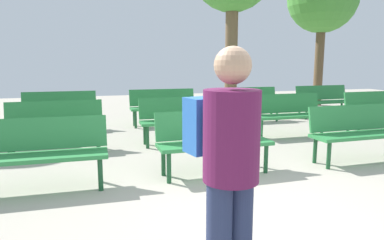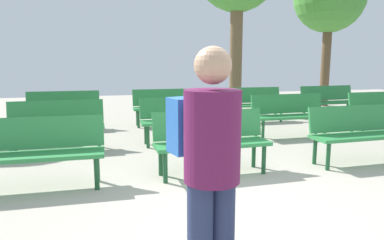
% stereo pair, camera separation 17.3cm
% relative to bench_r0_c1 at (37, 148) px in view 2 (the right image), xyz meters
% --- Properties ---
extents(ground_plane, '(26.66, 26.66, 0.00)m').
position_rel_bench_r0_c1_xyz_m(ground_plane, '(2.29, -1.56, -0.50)').
color(ground_plane, '#B2A899').
extents(bench_r0_c1, '(1.61, 0.50, 0.87)m').
position_rel_bench_r0_c1_xyz_m(bench_r0_c1, '(0.00, 0.00, 0.00)').
color(bench_r0_c1, '#2D8442').
rests_on(bench_r0_c1, ground_plane).
extents(bench_r0_c2, '(1.61, 0.52, 0.87)m').
position_rel_bench_r0_c1_xyz_m(bench_r0_c2, '(2.25, 0.04, 0.00)').
color(bench_r0_c2, '#2D8442').
rests_on(bench_r0_c2, ground_plane).
extents(bench_r0_c3, '(1.61, 0.52, 0.87)m').
position_rel_bench_r0_c1_xyz_m(bench_r0_c3, '(4.61, -0.01, 0.00)').
color(bench_r0_c3, '#2D8442').
rests_on(bench_r0_c3, ground_plane).
extents(bench_r1_c1, '(1.61, 0.52, 0.87)m').
position_rel_bench_r0_c1_xyz_m(bench_r1_c1, '(0.01, 1.90, 0.00)').
color(bench_r1_c1, '#2D8442').
rests_on(bench_r1_c1, ground_plane).
extents(bench_r1_c2, '(1.60, 0.49, 0.87)m').
position_rel_bench_r0_c1_xyz_m(bench_r1_c2, '(2.27, 1.92, 0.00)').
color(bench_r1_c2, '#2D8442').
rests_on(bench_r1_c2, ground_plane).
extents(bench_r1_c3, '(1.60, 0.48, 0.87)m').
position_rel_bench_r0_c1_xyz_m(bench_r1_c3, '(4.55, 1.96, 0.00)').
color(bench_r1_c3, '#2D8442').
rests_on(bench_r1_c3, ground_plane).
extents(bench_r1_c4, '(1.61, 0.52, 0.87)m').
position_rel_bench_r0_c1_xyz_m(bench_r1_c4, '(6.83, 1.94, 0.00)').
color(bench_r1_c4, '#2D8442').
rests_on(bench_r1_c4, ground_plane).
extents(bench_r2_c1, '(1.60, 0.49, 0.87)m').
position_rel_bench_r0_c1_xyz_m(bench_r2_c1, '(-0.08, 3.88, 0.00)').
color(bench_r2_c1, '#2D8442').
rests_on(bench_r2_c1, ground_plane).
extents(bench_r2_c2, '(1.61, 0.50, 0.87)m').
position_rel_bench_r0_c1_xyz_m(bench_r2_c2, '(2.30, 3.89, 0.00)').
color(bench_r2_c2, '#2D8442').
rests_on(bench_r2_c2, ground_plane).
extents(bench_r2_c3, '(1.61, 0.52, 0.87)m').
position_rel_bench_r0_c1_xyz_m(bench_r2_c3, '(4.56, 3.87, 0.00)').
color(bench_r2_c3, '#2D8442').
rests_on(bench_r2_c3, ground_plane).
extents(bench_r2_c4, '(1.61, 0.52, 0.87)m').
position_rel_bench_r0_c1_xyz_m(bench_r2_c4, '(6.86, 3.92, 0.00)').
color(bench_r2_c4, '#2D8442').
rests_on(bench_r2_c4, ground_plane).
extents(visitor_with_backpack, '(0.43, 0.58, 1.65)m').
position_rel_bench_r0_c1_xyz_m(visitor_with_backpack, '(1.42, -2.56, 0.43)').
color(visitor_with_backpack, navy).
rests_on(visitor_with_backpack, ground_plane).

